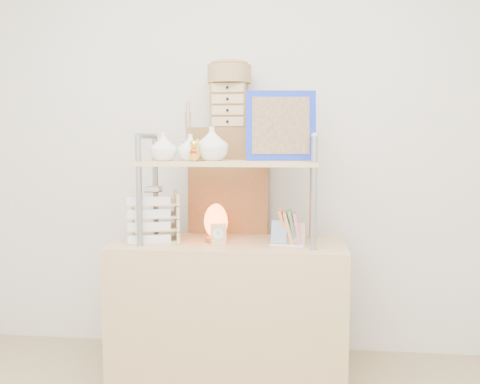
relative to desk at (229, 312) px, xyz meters
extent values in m
cube|color=silver|center=(0.00, 0.50, 0.93)|extent=(3.40, 0.02, 2.60)
cube|color=tan|center=(0.00, 0.00, 0.00)|extent=(1.20, 0.50, 0.75)
cube|color=brown|center=(-0.04, 0.37, 0.30)|extent=(0.45, 0.24, 1.35)
cylinder|color=gray|center=(-0.43, -0.15, 0.65)|extent=(0.03, 0.03, 0.55)
cylinder|color=gray|center=(-0.43, 0.15, 0.65)|extent=(0.03, 0.03, 0.55)
cylinder|color=gray|center=(-0.43, 0.00, 0.93)|extent=(0.03, 0.30, 0.03)
cylinder|color=gray|center=(0.43, -0.15, 0.65)|extent=(0.03, 0.03, 0.55)
cylinder|color=gray|center=(0.43, 0.15, 0.65)|extent=(0.03, 0.03, 0.55)
cylinder|color=gray|center=(0.43, 0.00, 0.93)|extent=(0.03, 0.30, 0.03)
cube|color=#D2B771|center=(0.00, 0.00, 0.79)|extent=(0.90, 0.34, 0.02)
imported|color=white|center=(-0.34, -0.02, 0.87)|extent=(0.14, 0.14, 0.14)
imported|color=white|center=(-0.20, 0.00, 0.87)|extent=(0.13, 0.13, 0.14)
imported|color=white|center=(-0.09, 0.02, 0.88)|extent=(0.17, 0.17, 0.18)
cylinder|color=#244D9D|center=(-0.24, 0.12, 0.85)|extent=(0.07, 0.07, 0.10)
cube|color=#142EC4|center=(0.26, 0.10, 0.98)|extent=(0.37, 0.10, 0.36)
cube|color=brown|center=(0.26, 0.09, 0.98)|extent=(0.30, 0.07, 0.30)
cube|color=#DA5F96|center=(0.35, 0.00, 0.46)|extent=(0.05, 0.12, 0.17)
cube|color=#55A452|center=(0.33, 0.02, 0.46)|extent=(0.05, 0.12, 0.17)
cube|color=tan|center=(0.31, 0.00, 0.46)|extent=(0.06, 0.13, 0.17)
cube|color=orange|center=(0.29, 0.02, 0.46)|extent=(0.06, 0.14, 0.17)
cube|color=tan|center=(-0.39, 0.00, 0.38)|extent=(0.29, 0.28, 0.01)
cube|color=white|center=(-0.39, -0.11, 0.40)|extent=(0.21, 0.07, 0.04)
cube|color=tan|center=(-0.39, 0.00, 0.45)|extent=(0.29, 0.28, 0.01)
cube|color=white|center=(-0.39, -0.11, 0.47)|extent=(0.21, 0.07, 0.04)
cube|color=tan|center=(-0.39, 0.00, 0.51)|extent=(0.29, 0.28, 0.01)
cube|color=white|center=(-0.39, -0.11, 0.53)|extent=(0.21, 0.07, 0.04)
cube|color=tan|center=(-0.39, 0.00, 0.58)|extent=(0.29, 0.28, 0.01)
cube|color=white|center=(-0.39, -0.11, 0.60)|extent=(0.21, 0.07, 0.04)
cube|color=beige|center=(-0.39, -0.02, 0.65)|extent=(0.07, 0.07, 0.03)
cylinder|color=brown|center=(-0.07, 0.01, 0.39)|extent=(0.11, 0.11, 0.02)
ellipsoid|color=#F64D1D|center=(-0.07, 0.01, 0.49)|extent=(0.13, 0.12, 0.18)
cube|color=#D2B771|center=(-0.05, -0.07, 0.43)|extent=(0.08, 0.05, 0.11)
cylinder|color=white|center=(-0.05, -0.08, 0.43)|extent=(0.05, 0.02, 0.05)
cube|color=white|center=(0.30, -0.05, 0.38)|extent=(0.18, 0.08, 0.01)
cube|color=#215199|center=(0.26, -0.04, 0.44)|extent=(0.08, 0.04, 0.11)
cube|color=tan|center=(0.35, -0.04, 0.44)|extent=(0.08, 0.04, 0.10)
cube|color=brown|center=(-0.04, 0.35, 1.10)|extent=(0.20, 0.15, 0.25)
cube|color=#D2B771|center=(-0.04, 0.27, 1.01)|extent=(0.18, 0.01, 0.05)
cube|color=#D2B771|center=(-0.04, 0.27, 1.07)|extent=(0.18, 0.01, 0.05)
cube|color=#D2B771|center=(-0.04, 0.27, 1.13)|extent=(0.18, 0.01, 0.05)
cube|color=#D2B771|center=(-0.04, 0.27, 1.19)|extent=(0.18, 0.01, 0.05)
cylinder|color=olive|center=(-0.04, 0.35, 1.28)|extent=(0.25, 0.25, 0.10)
camera|label=1|loc=(0.37, -2.71, 0.91)|focal=40.00mm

